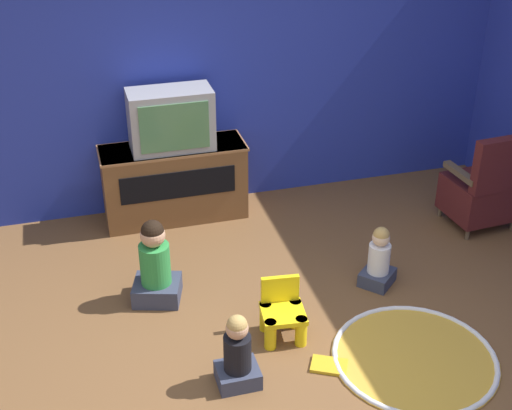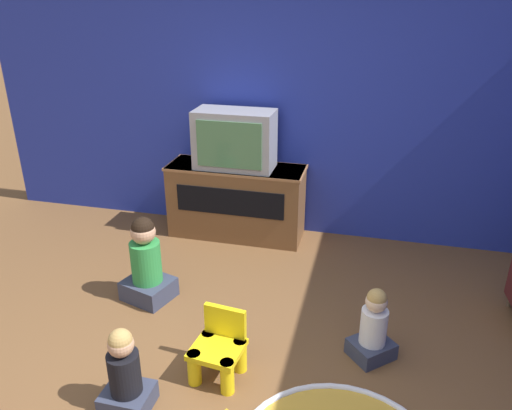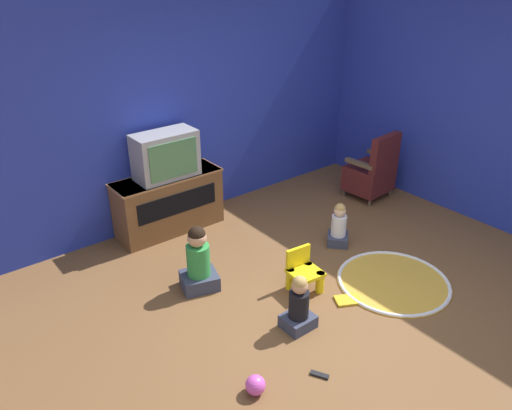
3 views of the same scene
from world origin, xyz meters
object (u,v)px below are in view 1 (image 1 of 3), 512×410
Objects in this scene: black_armchair at (484,190)px; book at (329,366)px; yellow_kid_chair at (282,315)px; tv_cabinet at (174,181)px; child_watching_right at (155,266)px; child_watching_center at (379,260)px; child_watching_left at (238,355)px; television at (171,120)px.

black_armchair reaches higher than book.
yellow_kid_chair reaches higher than book.
tv_cabinet is 1.27m from child_watching_right.
black_armchair is at bearing -17.39° from child_watching_center.
child_watching_center is at bearing 30.29° from child_watching_left.
yellow_kid_chair is (0.43, -1.88, -0.19)m from tv_cabinet.
tv_cabinet reaches higher than child_watching_left.
black_armchair is 2.97m from child_watching_right.
book is at bearing -74.65° from tv_cabinet.
child_watching_center reaches higher than yellow_kid_chair.
child_watching_left is 0.67m from book.
book is at bearing -57.40° from yellow_kid_chair.
child_watching_left is 1.86× the size of book.
child_watching_right reaches higher than child_watching_left.
child_watching_left reaches higher than book.
television is at bearing -90.00° from tv_cabinet.
child_watching_left is at bearing -131.27° from yellow_kid_chair.
child_watching_left is 1.55m from child_watching_center.
child_watching_center is (1.34, 0.78, -0.01)m from child_watching_left.
black_armchair is at bearing 27.79° from child_watching_left.
black_armchair is 1.81× the size of child_watching_center.
book is (0.63, -0.03, -0.22)m from child_watching_left.
black_armchair is at bearing 22.94° from child_watching_right.
tv_cabinet reaches higher than yellow_kid_chair.
yellow_kid_chair is at bearing -77.20° from tv_cabinet.
yellow_kid_chair is (-2.16, -0.98, -0.19)m from black_armchair.
child_watching_right is at bearing -106.95° from television.
television reaches higher than child_watching_right.
yellow_kid_chair is 0.99m from child_watching_center.
child_watching_center is at bearing -103.30° from book.
black_armchair is at bearing -116.63° from book.
child_watching_right is at bearing -106.62° from tv_cabinet.
television is 1.04× the size of child_watching_right.
child_watching_right is (-1.70, 0.27, 0.08)m from child_watching_center.
tv_cabinet is 2.27m from child_watching_left.
yellow_kid_chair is at bearing 161.07° from child_watching_center.
child_watching_left is at bearing -89.95° from tv_cabinet.
child_watching_right is 1.49m from book.
television is 1.68× the size of yellow_kid_chair.
yellow_kid_chair is at bearing -23.35° from child_watching_right.
television is 2.36m from child_watching_left.
television is at bearing 89.93° from child_watching_right.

